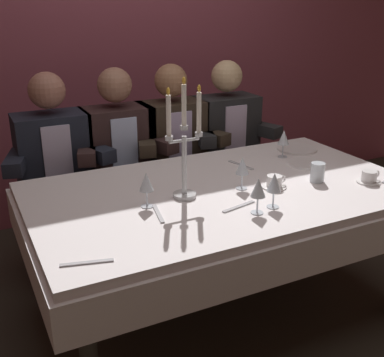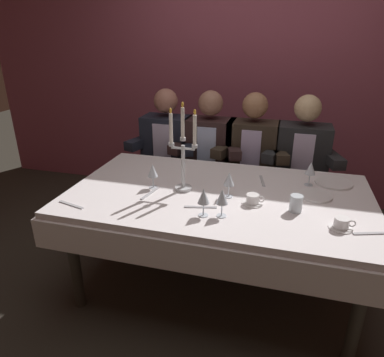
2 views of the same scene
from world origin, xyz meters
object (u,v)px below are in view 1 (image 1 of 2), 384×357
Objects in this scene: dining_table at (223,209)px; wine_glass_1 at (274,183)px; dinner_plate_0 at (297,149)px; wine_glass_2 at (258,189)px; coffee_cup_1 at (274,182)px; wine_glass_0 at (146,183)px; candelabra at (184,151)px; coffee_cup_0 at (369,177)px; water_tumbler_0 at (317,172)px; wine_glass_3 at (284,138)px; seated_diner_2 at (171,141)px; wine_glass_4 at (242,167)px; seated_diner_0 at (54,157)px; seated_diner_3 at (225,134)px; dinner_plate_1 at (306,163)px; seated_diner_1 at (118,148)px.

dining_table is 0.39m from wine_glass_1.
wine_glass_2 reaches higher than dinner_plate_0.
wine_glass_0 is at bearing 174.50° from coffee_cup_1.
candelabra reaches higher than coffee_cup_1.
wine_glass_1 is 1.24× the size of coffee_cup_0.
dining_table is 0.49m from wine_glass_0.
water_tumbler_0 is at bearing 20.87° from wine_glass_2.
dining_table is 0.66m from wine_glass_3.
dining_table is 0.90m from seated_diner_2.
seated_diner_0 is (-0.73, 0.94, -0.12)m from wine_glass_4.
candelabra reaches higher than seated_diner_0.
dinner_plate_0 is (0.72, 0.34, 0.13)m from dining_table.
seated_diner_0 is at bearing 131.66° from coffee_cup_1.
seated_diner_3 reaches higher than water_tumbler_0.
seated_diner_0 is (-0.66, 0.89, 0.11)m from dining_table.
seated_diner_0 reaches higher than coffee_cup_1.
coffee_cup_1 is 0.11× the size of seated_diner_0.
dinner_plate_0 is 0.54m from water_tumbler_0.
water_tumbler_0 is 0.08× the size of seated_diner_3.
coffee_cup_1 is at bearing 172.99° from water_tumbler_0.
wine_glass_4 is (0.07, -0.05, 0.23)m from dining_table.
dinner_plate_1 is at bearing 8.35° from candelabra.
wine_glass_0 is at bearing -76.15° from seated_diner_0.
seated_diner_2 reaches higher than coffee_cup_0.
wine_glass_0 and wine_glass_4 have the same top height.
seated_diner_2 and seated_diner_3 have the same top height.
wine_glass_4 reaches higher than water_tumbler_0.
seated_diner_1 and seated_diner_2 have the same top height.
wine_glass_3 is at bearing -54.23° from seated_diner_2.
wine_glass_3 is 0.56m from coffee_cup_0.
wine_glass_0 is 1.00× the size of wine_glass_1.
seated_diner_3 is at bearing 64.31° from wine_glass_4.
wine_glass_4 is 0.41m from water_tumbler_0.
wine_glass_0 is 0.66m from coffee_cup_1.
seated_diner_1 is at bearing 150.88° from dinner_plate_0.
candelabra reaches higher than wine_glass_3.
wine_glass_4 is 0.13× the size of seated_diner_2.
seated_diner_0 is (-1.13, 1.02, -0.05)m from water_tumbler_0.
seated_diner_0 reaches higher than dinner_plate_0.
coffee_cup_0 is (0.72, 0.06, -0.09)m from wine_glass_2.
candelabra is at bearing -174.20° from dining_table.
wine_glass_0 is at bearing 179.34° from wine_glass_4.
seated_diner_2 is at bearing 82.72° from dining_table.
coffee_cup_1 is (-0.49, -0.45, 0.02)m from dinner_plate_0.
water_tumbler_0 is (0.49, 0.19, -0.07)m from wine_glass_2.
wine_glass_2 is (0.41, -0.28, 0.00)m from wine_glass_0.
dining_table is 0.52m from water_tumbler_0.
seated_diner_2 is (0.34, 0.91, -0.23)m from candelabra.
seated_diner_1 is at bearing 142.85° from wine_glass_3.
water_tumbler_0 is 0.08× the size of seated_diner_0.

